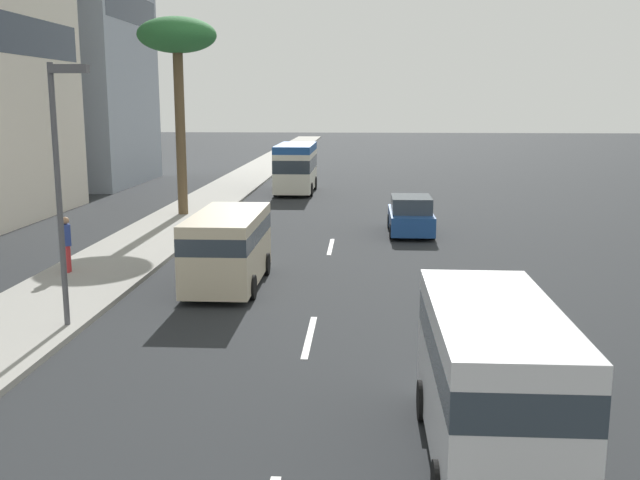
{
  "coord_description": "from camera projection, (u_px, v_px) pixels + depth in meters",
  "views": [
    {
      "loc": [
        -3.27,
        -1.29,
        5.62
      ],
      "look_at": [
        18.69,
        0.06,
        1.4
      ],
      "focal_mm": 40.72,
      "sensor_mm": 36.0,
      "label": 1
    }
  ],
  "objects": [
    {
      "name": "ground_plane",
      "position": [
        337.0,
        219.0,
        35.21
      ],
      "size": [
        198.0,
        198.0,
        0.0
      ],
      "primitive_type": "plane",
      "color": "#26282B"
    },
    {
      "name": "van_lead",
      "position": [
        228.0,
        244.0,
        22.22
      ],
      "size": [
        5.1,
        2.12,
        2.27
      ],
      "rotation": [
        0.0,
        0.0,
        3.14
      ],
      "color": "beige",
      "rests_on": "ground_plane"
    },
    {
      "name": "car_third",
      "position": [
        411.0,
        216.0,
        31.14
      ],
      "size": [
        4.19,
        1.88,
        1.64
      ],
      "color": "#1E478C",
      "rests_on": "ground_plane"
    },
    {
      "name": "palm_tree",
      "position": [
        177.0,
        42.0,
        34.28
      ],
      "size": [
        3.73,
        3.73,
        9.39
      ],
      "color": "brown",
      "rests_on": "sidewalk_right"
    },
    {
      "name": "pedestrian_near_lamp",
      "position": [
        67.0,
        241.0,
        23.4
      ],
      "size": [
        0.39,
        0.36,
        1.82
      ],
      "rotation": [
        0.0,
        0.0,
        0.62
      ],
      "color": "red",
      "rests_on": "sidewalk_right"
    },
    {
      "name": "street_lamp",
      "position": [
        61.0,
        165.0,
        17.32
      ],
      "size": [
        0.24,
        0.97,
        6.36
      ],
      "color": "#4C4C51",
      "rests_on": "sidewalk_right"
    },
    {
      "name": "lane_stripe_mid",
      "position": [
        309.0,
        336.0,
        17.59
      ],
      "size": [
        3.2,
        0.16,
        0.01
      ],
      "primitive_type": "cube",
      "color": "silver",
      "rests_on": "ground_plane"
    },
    {
      "name": "sidewalk_right",
      "position": [
        186.0,
        216.0,
        35.65
      ],
      "size": [
        162.0,
        3.55,
        0.15
      ],
      "primitive_type": "cube",
      "color": "#9E9B93",
      "rests_on": "ground_plane"
    },
    {
      "name": "minibus_second",
      "position": [
        296.0,
        166.0,
        45.01
      ],
      "size": [
        6.2,
        2.34,
        3.01
      ],
      "rotation": [
        0.0,
        0.0,
        3.14
      ],
      "color": "silver",
      "rests_on": "ground_plane"
    },
    {
      "name": "van_fourth",
      "position": [
        492.0,
        374.0,
        11.25
      ],
      "size": [
        4.93,
        2.05,
        2.53
      ],
      "color": "silver",
      "rests_on": "ground_plane"
    },
    {
      "name": "lane_stripe_far",
      "position": [
        331.0,
        247.0,
        28.46
      ],
      "size": [
        3.2,
        0.16,
        0.01
      ],
      "primitive_type": "cube",
      "color": "silver",
      "rests_on": "ground_plane"
    }
  ]
}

